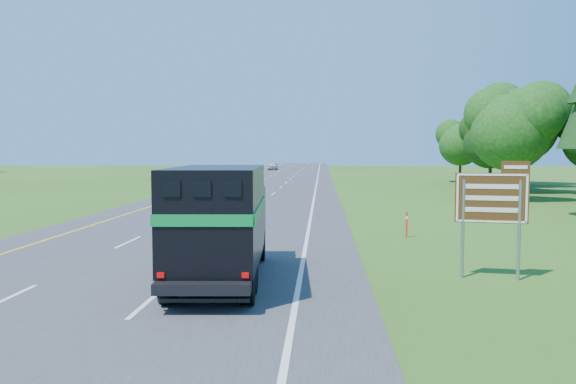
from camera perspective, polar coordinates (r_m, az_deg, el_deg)
name	(u,v)px	position (r m, az deg, el deg)	size (l,w,h in m)	color
road	(257,191)	(52.95, -3.18, 0.06)	(15.00, 260.00, 0.04)	#38383A
lane_markings	(257,191)	(52.95, -3.18, 0.08)	(11.15, 260.00, 0.01)	yellow
horse_truck	(220,220)	(16.26, -6.88, -2.83)	(2.73, 7.58, 3.30)	black
white_suv	(210,186)	(47.34, -7.89, 0.59)	(2.79, 6.05, 1.68)	silver
far_car	(273,166)	(115.48, -1.58, 2.68)	(1.94, 4.82, 1.64)	#B8B8C0
exit_sign	(493,203)	(17.52, 20.08, -1.03)	(2.04, 0.41, 3.50)	gray
delineator	(407,224)	(25.16, 11.97, -3.18)	(0.09, 0.05, 1.14)	red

